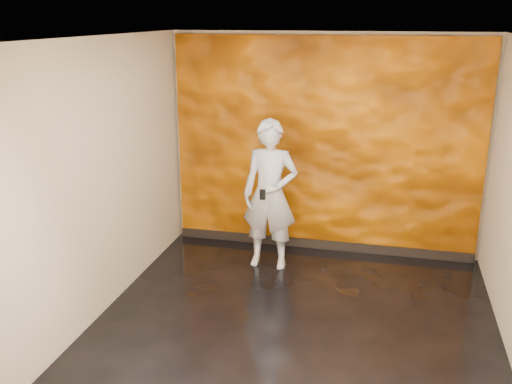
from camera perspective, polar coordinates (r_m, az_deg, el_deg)
name	(u,v)px	position (r m, az deg, el deg)	size (l,w,h in m)	color
room	(299,190)	(5.43, 4.30, 0.25)	(4.02, 4.02, 2.81)	black
feature_wall	(324,147)	(7.32, 6.84, 4.50)	(3.90, 0.06, 2.75)	orange
baseboard	(320,244)	(7.68, 6.45, -5.21)	(3.90, 0.04, 0.12)	black
man	(270,195)	(6.86, 1.41, -0.28)	(0.67, 0.44, 1.83)	#A8ADB8
phone	(263,195)	(6.60, 0.66, -0.26)	(0.07, 0.01, 0.13)	black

